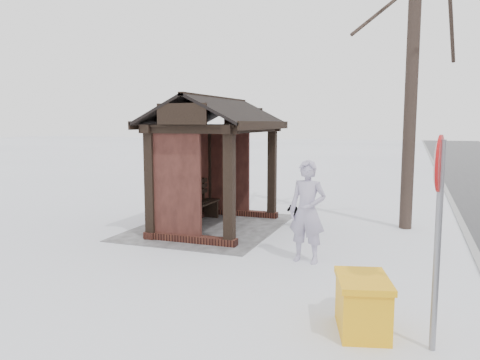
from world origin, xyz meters
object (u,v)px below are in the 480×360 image
(bus_shelter, at_px, (211,137))
(road_sign, at_px, (438,197))
(grit_bin, at_px, (362,304))
(dog, at_px, (297,214))
(pedestrian, at_px, (307,212))

(bus_shelter, relative_size, road_sign, 1.52)
(grit_bin, bearing_deg, dog, -173.68)
(bus_shelter, xyz_separation_m, road_sign, (4.74, 4.73, -0.46))
(bus_shelter, xyz_separation_m, dog, (-0.95, 1.87, -1.89))
(grit_bin, bearing_deg, road_sign, 60.80)
(dog, height_order, road_sign, road_sign)
(bus_shelter, distance_m, dog, 2.82)
(dog, bearing_deg, road_sign, -56.81)
(bus_shelter, height_order, road_sign, bus_shelter)
(pedestrian, xyz_separation_m, dog, (-2.92, -0.87, -0.64))
(dog, bearing_deg, grit_bin, -62.58)
(pedestrian, xyz_separation_m, grit_bin, (2.57, 1.23, -0.58))
(dog, relative_size, road_sign, 0.28)
(pedestrian, distance_m, grit_bin, 2.91)
(bus_shelter, xyz_separation_m, pedestrian, (1.97, 2.74, -1.25))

